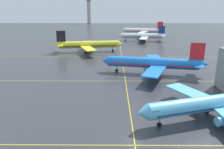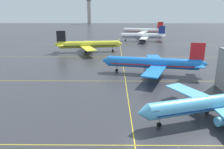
% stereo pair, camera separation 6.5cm
% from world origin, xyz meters
% --- Properties ---
extents(ground_plane, '(600.00, 600.00, 0.00)m').
position_xyz_m(ground_plane, '(0.00, 0.00, 0.00)').
color(ground_plane, '#333338').
extents(airliner_front_gate, '(37.12, 31.69, 11.77)m').
position_xyz_m(airliner_front_gate, '(19.01, 9.21, 4.02)').
color(airliner_front_gate, '#5BB7E5').
rests_on(airliner_front_gate, ground).
extents(airliner_second_row, '(41.53, 35.36, 12.95)m').
position_xyz_m(airliner_second_row, '(11.56, 46.77, 4.42)').
color(airliner_second_row, blue).
rests_on(airliner_second_row, ground).
extents(airliner_third_row, '(39.91, 34.09, 12.42)m').
position_xyz_m(airliner_third_row, '(-18.99, 90.62, 4.24)').
color(airliner_third_row, yellow).
rests_on(airliner_third_row, ground).
extents(airliner_far_left_stand, '(36.30, 31.28, 11.29)m').
position_xyz_m(airliner_far_left_stand, '(17.40, 131.89, 3.85)').
color(airliner_far_left_stand, white).
rests_on(airliner_far_left_stand, ground).
extents(airliner_far_right_stand, '(38.00, 32.29, 11.90)m').
position_xyz_m(airliner_far_right_stand, '(21.89, 165.91, 4.06)').
color(airliner_far_right_stand, white).
rests_on(airliner_far_right_stand, ground).
extents(taxiway_markings, '(132.09, 174.47, 0.01)m').
position_xyz_m(taxiway_markings, '(0.00, 57.48, 0.00)').
color(taxiway_markings, yellow).
rests_on(taxiway_markings, ground).
extents(control_tower, '(8.82, 8.82, 36.56)m').
position_xyz_m(control_tower, '(-39.33, 293.28, 21.28)').
color(control_tower, '#ADA89E').
rests_on(control_tower, ground).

